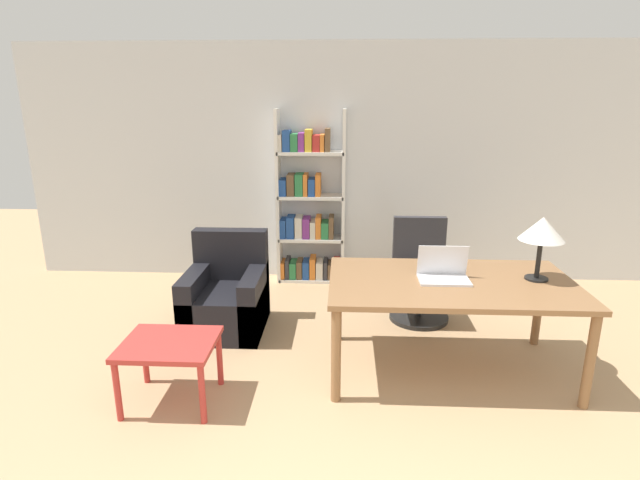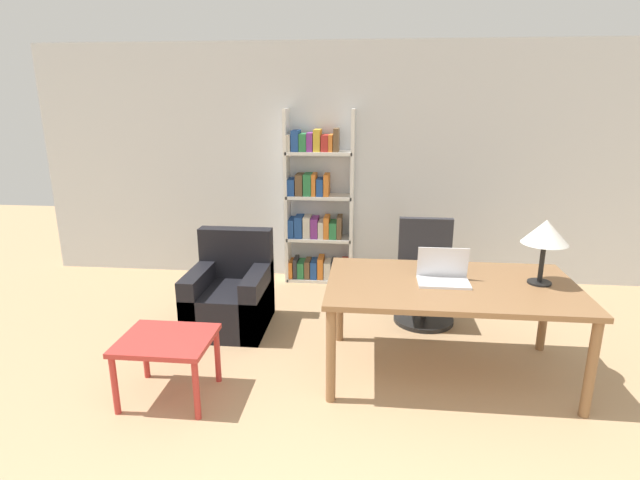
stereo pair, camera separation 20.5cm
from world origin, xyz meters
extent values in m
cube|color=silver|center=(0.00, 4.53, 1.35)|extent=(8.00, 0.06, 2.70)
cube|color=olive|center=(0.56, 2.35, 0.73)|extent=(1.86, 1.07, 0.04)
cylinder|color=olive|center=(-0.31, 1.88, 0.36)|extent=(0.07, 0.07, 0.71)
cylinder|color=olive|center=(1.42, 1.88, 0.36)|extent=(0.07, 0.07, 0.71)
cylinder|color=olive|center=(-0.31, 2.83, 0.36)|extent=(0.07, 0.07, 0.71)
cylinder|color=olive|center=(1.42, 2.83, 0.36)|extent=(0.07, 0.07, 0.71)
cube|color=silver|center=(0.49, 2.34, 0.76)|extent=(0.38, 0.24, 0.02)
cube|color=silver|center=(0.49, 2.43, 0.89)|extent=(0.38, 0.05, 0.24)
cube|color=#19233D|center=(0.49, 2.44, 0.89)|extent=(0.34, 0.04, 0.21)
cylinder|color=black|center=(1.21, 2.41, 0.76)|extent=(0.17, 0.17, 0.01)
cylinder|color=black|center=(1.21, 2.41, 0.92)|extent=(0.04, 0.04, 0.30)
cone|color=silver|center=(1.21, 2.41, 1.15)|extent=(0.33, 0.33, 0.18)
cylinder|color=black|center=(0.48, 3.30, 0.02)|extent=(0.57, 0.57, 0.04)
cylinder|color=#262626|center=(0.48, 3.30, 0.19)|extent=(0.06, 0.06, 0.31)
cube|color=#2D2D33|center=(0.48, 3.30, 0.40)|extent=(0.54, 0.54, 0.10)
cube|color=#2D2D33|center=(0.48, 3.53, 0.71)|extent=(0.51, 0.08, 0.53)
cube|color=#B2332D|center=(-1.47, 1.81, 0.45)|extent=(0.64, 0.54, 0.04)
cylinder|color=#B2332D|center=(-1.76, 1.58, 0.22)|extent=(0.04, 0.04, 0.43)
cylinder|color=#B2332D|center=(-1.19, 1.58, 0.22)|extent=(0.04, 0.04, 0.43)
cylinder|color=#B2332D|center=(-1.76, 2.05, 0.22)|extent=(0.04, 0.04, 0.43)
cylinder|color=#B2332D|center=(-1.19, 2.05, 0.22)|extent=(0.04, 0.04, 0.43)
cube|color=black|center=(-1.36, 2.98, 0.20)|extent=(0.71, 0.78, 0.40)
cube|color=black|center=(-1.36, 3.29, 0.64)|extent=(0.71, 0.16, 0.49)
cube|color=black|center=(-1.63, 2.98, 0.28)|extent=(0.16, 0.78, 0.57)
cube|color=black|center=(-1.08, 2.98, 0.28)|extent=(0.16, 0.78, 0.57)
cube|color=white|center=(-1.02, 4.34, 0.99)|extent=(0.04, 0.28, 1.98)
cube|color=white|center=(-0.28, 4.34, 0.99)|extent=(0.04, 0.28, 1.98)
cube|color=white|center=(-0.65, 4.34, 0.02)|extent=(0.74, 0.28, 0.04)
cube|color=orange|center=(-0.98, 4.34, 0.13)|extent=(0.04, 0.24, 0.19)
cube|color=#333338|center=(-0.93, 4.34, 0.15)|extent=(0.04, 0.24, 0.23)
cube|color=#2D7F47|center=(-0.86, 4.34, 0.13)|extent=(0.08, 0.24, 0.19)
cube|color=brown|center=(-0.79, 4.34, 0.14)|extent=(0.06, 0.24, 0.21)
cube|color=#234C99|center=(-0.71, 4.34, 0.14)|extent=(0.08, 0.24, 0.21)
cube|color=orange|center=(-0.63, 4.34, 0.16)|extent=(0.07, 0.24, 0.25)
cube|color=silver|center=(-0.55, 4.34, 0.14)|extent=(0.08, 0.24, 0.21)
cube|color=#333338|center=(-0.48, 4.34, 0.14)|extent=(0.04, 0.24, 0.22)
cube|color=brown|center=(-0.42, 4.34, 0.13)|extent=(0.06, 0.24, 0.18)
cube|color=#B72D28|center=(-0.35, 4.34, 0.15)|extent=(0.07, 0.24, 0.23)
cube|color=white|center=(-0.65, 4.34, 0.51)|extent=(0.74, 0.28, 0.04)
cube|color=#234C99|center=(-0.97, 4.34, 0.64)|extent=(0.07, 0.24, 0.21)
cube|color=#234C99|center=(-0.88, 4.34, 0.65)|extent=(0.09, 0.24, 0.25)
cube|color=silver|center=(-0.79, 4.34, 0.65)|extent=(0.08, 0.24, 0.25)
cube|color=#7F338C|center=(-0.70, 4.34, 0.65)|extent=(0.08, 0.24, 0.23)
cube|color=silver|center=(-0.63, 4.34, 0.63)|extent=(0.06, 0.24, 0.20)
cube|color=orange|center=(-0.56, 4.34, 0.66)|extent=(0.06, 0.24, 0.25)
cube|color=#2D7F47|center=(-0.49, 4.34, 0.63)|extent=(0.08, 0.24, 0.19)
cube|color=brown|center=(-0.41, 4.34, 0.66)|extent=(0.05, 0.24, 0.25)
cube|color=white|center=(-0.65, 4.34, 1.01)|extent=(0.74, 0.28, 0.04)
cube|color=#234C99|center=(-0.96, 4.34, 1.12)|extent=(0.08, 0.24, 0.18)
cube|color=brown|center=(-0.87, 4.34, 1.15)|extent=(0.08, 0.24, 0.24)
cube|color=#2D7F47|center=(-0.78, 4.34, 1.15)|extent=(0.09, 0.24, 0.24)
cube|color=orange|center=(-0.71, 4.34, 1.15)|extent=(0.05, 0.24, 0.24)
cube|color=#234C99|center=(-0.64, 4.34, 1.12)|extent=(0.08, 0.24, 0.19)
cube|color=orange|center=(-0.57, 4.34, 1.15)|extent=(0.06, 0.24, 0.24)
cube|color=white|center=(-0.65, 4.34, 1.50)|extent=(0.74, 0.28, 0.04)
cube|color=silver|center=(-0.98, 4.34, 1.61)|extent=(0.04, 0.24, 0.18)
cube|color=#234C99|center=(-0.91, 4.34, 1.64)|extent=(0.08, 0.24, 0.23)
cube|color=#2D7F47|center=(-0.83, 4.34, 1.62)|extent=(0.08, 0.24, 0.19)
cube|color=#7F338C|center=(-0.75, 4.34, 1.62)|extent=(0.07, 0.24, 0.20)
cube|color=gold|center=(-0.67, 4.34, 1.64)|extent=(0.08, 0.24, 0.24)
cube|color=#B72D28|center=(-0.58, 4.34, 1.61)|extent=(0.08, 0.24, 0.18)
cube|color=orange|center=(-0.52, 4.34, 1.61)|extent=(0.05, 0.24, 0.19)
cube|color=brown|center=(-0.46, 4.34, 1.65)|extent=(0.06, 0.24, 0.25)
camera|label=1|loc=(-0.27, -1.25, 2.09)|focal=28.00mm
camera|label=2|loc=(-0.07, -1.24, 2.09)|focal=28.00mm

